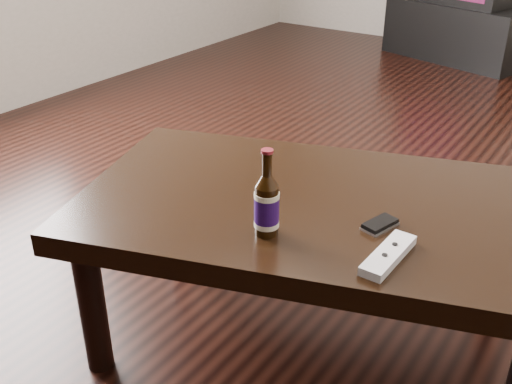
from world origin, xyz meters
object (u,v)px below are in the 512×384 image
Objects in this scene: tv_stand at (460,31)px; coffee_table at (314,219)px; beer_bottle at (267,205)px; remote at (388,255)px; phone at (380,224)px.

tv_stand is 0.74× the size of coffee_table.
remote is at bearing 11.87° from beer_bottle.
beer_bottle is (-0.01, -0.22, 0.14)m from coffee_table.
coffee_table is at bearing 151.95° from remote.
beer_bottle is 0.30m from remote.
coffee_table reaches higher than tv_stand.
remote is (0.28, 0.06, -0.07)m from beer_bottle.
tv_stand is at bearing 100.30° from coffee_table.
tv_stand is at bearing 99.51° from beer_bottle.
phone is at bearing 122.86° from remote.
beer_bottle is at bearing -166.38° from remote.
tv_stand is 10.12× the size of phone.
remote is (0.89, -3.54, 0.27)m from tv_stand.
coffee_table is 0.22m from phone.
phone is (0.20, -0.04, 0.07)m from coffee_table.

